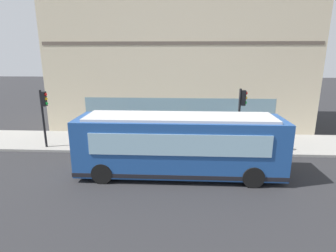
# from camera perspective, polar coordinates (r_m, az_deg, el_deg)

# --- Properties ---
(ground) EXTENTS (120.00, 120.00, 0.00)m
(ground) POSITION_cam_1_polar(r_m,az_deg,el_deg) (14.26, 1.81, -9.74)
(ground) COLOR #262628
(sidewalk_curb) EXTENTS (4.25, 40.00, 0.15)m
(sidewalk_curb) POSITION_cam_1_polar(r_m,az_deg,el_deg) (18.63, 2.13, -3.48)
(sidewalk_curb) COLOR gray
(sidewalk_curb) RESTS_ON ground
(building_corner) EXTENTS (6.77, 20.08, 12.11)m
(building_corner) POSITION_cam_1_polar(r_m,az_deg,el_deg) (23.17, 2.52, 15.12)
(building_corner) COLOR beige
(building_corner) RESTS_ON ground
(city_bus_nearside) EXTENTS (2.64, 10.05, 3.07)m
(city_bus_nearside) POSITION_cam_1_polar(r_m,az_deg,el_deg) (13.49, 2.31, -4.09)
(city_bus_nearside) COLOR #1E478C
(city_bus_nearside) RESTS_ON ground
(traffic_light_near_corner) EXTENTS (0.32, 0.49, 3.81)m
(traffic_light_near_corner) POSITION_cam_1_polar(r_m,az_deg,el_deg) (16.92, 15.15, 3.69)
(traffic_light_near_corner) COLOR black
(traffic_light_near_corner) RESTS_ON sidewalk_curb
(traffic_light_down_block) EXTENTS (0.32, 0.49, 3.66)m
(traffic_light_down_block) POSITION_cam_1_polar(r_m,az_deg,el_deg) (18.57, -24.54, 3.50)
(traffic_light_down_block) COLOR black
(traffic_light_down_block) RESTS_ON sidewalk_curb
(fire_hydrant) EXTENTS (0.35, 0.35, 0.74)m
(fire_hydrant) POSITION_cam_1_polar(r_m,az_deg,el_deg) (19.37, 6.26, -1.48)
(fire_hydrant) COLOR gold
(fire_hydrant) RESTS_ON sidewalk_curb
(pedestrian_walking_along_curb) EXTENTS (0.32, 0.32, 1.56)m
(pedestrian_walking_along_curb) POSITION_cam_1_polar(r_m,az_deg,el_deg) (17.53, 3.51, -1.39)
(pedestrian_walking_along_curb) COLOR silver
(pedestrian_walking_along_curb) RESTS_ON sidewalk_curb
(pedestrian_by_light_pole) EXTENTS (0.32, 0.32, 1.63)m
(pedestrian_by_light_pole) POSITION_cam_1_polar(r_m,az_deg,el_deg) (17.86, 22.01, -2.02)
(pedestrian_by_light_pole) COLOR silver
(pedestrian_by_light_pole) RESTS_ON sidewalk_curb
(newspaper_vending_box) EXTENTS (0.44, 0.42, 0.90)m
(newspaper_vending_box) POSITION_cam_1_polar(r_m,az_deg,el_deg) (18.52, -17.14, -2.54)
(newspaper_vending_box) COLOR #BF3F19
(newspaper_vending_box) RESTS_ON sidewalk_curb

